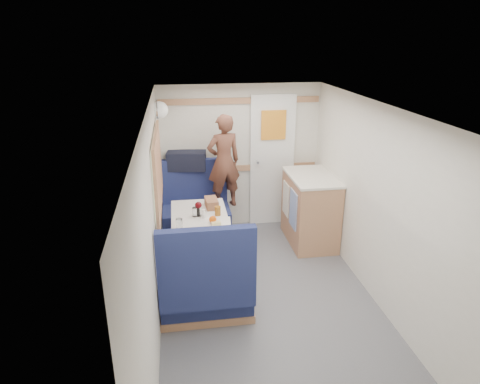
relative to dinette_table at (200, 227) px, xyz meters
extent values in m
plane|color=#515156|center=(0.65, -1.00, -0.57)|extent=(4.50, 4.50, 0.00)
plane|color=silver|center=(0.65, -1.00, 1.43)|extent=(4.50, 4.50, 0.00)
cube|color=silver|center=(0.65, 1.25, 0.43)|extent=(2.20, 0.02, 2.00)
cube|color=silver|center=(-0.45, -1.00, 0.43)|extent=(0.02, 4.50, 2.00)
cube|color=silver|center=(1.75, -1.00, 0.43)|extent=(0.02, 4.50, 2.00)
cube|color=#A66C4B|center=(0.65, 1.23, 0.28)|extent=(2.15, 0.02, 0.08)
cube|color=#A66C4B|center=(0.65, 1.23, 1.21)|extent=(2.15, 0.02, 0.08)
cube|color=#A1A88E|center=(-0.43, 0.00, 0.68)|extent=(0.04, 1.30, 0.72)
cube|color=white|center=(1.10, 1.22, 0.36)|extent=(0.62, 0.04, 1.86)
cube|color=gold|center=(1.10, 1.19, 0.88)|extent=(0.34, 0.03, 0.40)
cylinder|color=silver|center=(0.88, 1.17, 0.38)|extent=(0.04, 0.10, 0.04)
cube|color=white|center=(0.00, 0.00, 0.13)|extent=(0.62, 0.92, 0.04)
cylinder|color=silver|center=(0.00, 0.00, -0.22)|extent=(0.08, 0.08, 0.66)
cylinder|color=silver|center=(0.00, 0.00, -0.55)|extent=(0.36, 0.36, 0.03)
cube|color=navy|center=(0.00, 0.80, -0.34)|extent=(0.88, 0.50, 0.45)
cube|color=navy|center=(0.00, 1.08, 0.08)|extent=(0.88, 0.10, 0.80)
cube|color=#A66C4B|center=(0.00, 0.80, -0.53)|extent=(0.90, 0.52, 0.08)
cube|color=navy|center=(0.00, -0.80, -0.34)|extent=(0.88, 0.50, 0.45)
cube|color=navy|center=(0.00, -1.08, 0.08)|extent=(0.88, 0.10, 0.80)
cube|color=#A66C4B|center=(0.00, -0.80, -0.53)|extent=(0.90, 0.52, 0.08)
cube|color=#A66C4B|center=(0.00, 1.12, 0.31)|extent=(0.90, 0.14, 0.04)
sphere|color=white|center=(-0.39, 0.85, 1.18)|extent=(0.20, 0.20, 0.20)
cube|color=#A66C4B|center=(1.47, 0.55, -0.12)|extent=(0.54, 0.90, 0.90)
cube|color=silver|center=(1.47, 0.55, 0.34)|extent=(0.56, 0.92, 0.03)
cube|color=#5972B2|center=(1.19, 0.37, -0.02)|extent=(0.01, 0.30, 0.48)
cube|color=silver|center=(1.19, 0.73, -0.02)|extent=(0.01, 0.28, 0.44)
imported|color=brown|center=(0.38, 0.86, 0.50)|extent=(0.51, 0.40, 1.23)
cube|color=black|center=(-0.09, 1.12, 0.46)|extent=(0.54, 0.31, 0.25)
cube|color=white|center=(0.18, -0.32, 0.16)|extent=(0.30, 0.37, 0.02)
sphere|color=orange|center=(0.13, -0.29, 0.21)|extent=(0.08, 0.08, 0.08)
cube|color=#E1D182|center=(0.15, -0.34, 0.19)|extent=(0.10, 0.07, 0.03)
cylinder|color=white|center=(-0.01, -0.04, 0.16)|extent=(0.06, 0.06, 0.01)
cylinder|color=white|center=(-0.01, -0.04, 0.21)|extent=(0.01, 0.01, 0.10)
sphere|color=#4A080D|center=(-0.01, -0.04, 0.28)|extent=(0.08, 0.08, 0.08)
cylinder|color=white|center=(-0.23, -0.35, 0.21)|extent=(0.07, 0.07, 0.11)
cylinder|color=white|center=(-0.05, -0.04, 0.20)|extent=(0.06, 0.06, 0.10)
cylinder|color=#945815|center=(0.20, -0.05, 0.21)|extent=(0.07, 0.07, 0.10)
cylinder|color=black|center=(-0.01, -0.05, 0.21)|extent=(0.04, 0.04, 0.11)
cylinder|color=white|center=(0.04, -0.11, 0.20)|extent=(0.04, 0.04, 0.10)
cube|color=brown|center=(0.15, 0.19, 0.20)|extent=(0.15, 0.25, 0.10)
camera|label=1|loc=(-0.21, -4.40, 2.06)|focal=32.00mm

